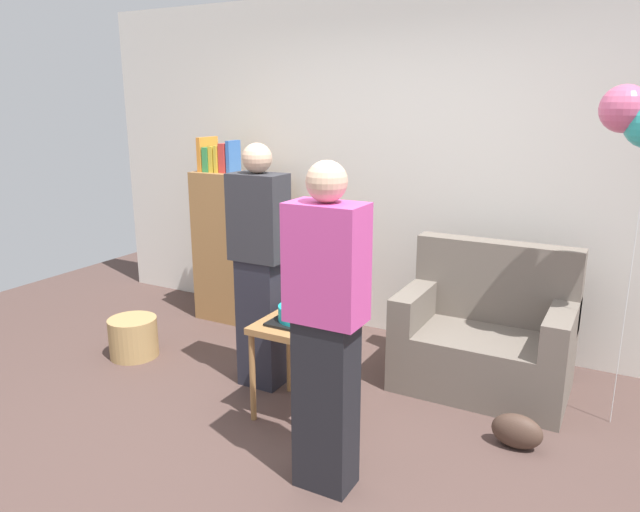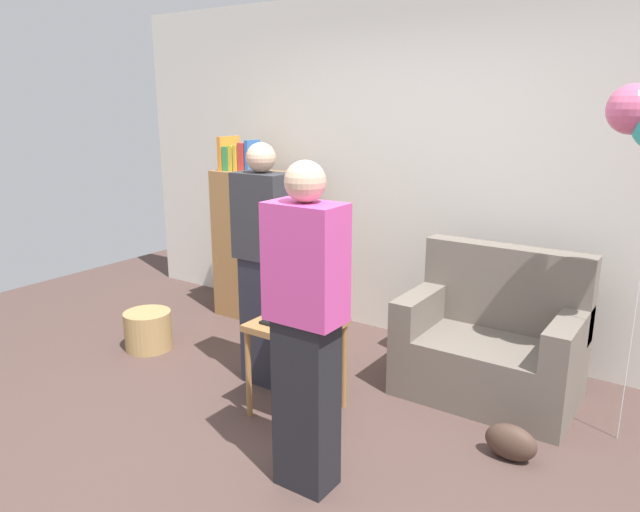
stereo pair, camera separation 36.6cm
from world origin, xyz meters
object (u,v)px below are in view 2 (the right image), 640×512
Objects in this scene: person_holding_cake at (306,330)px; wicker_basket at (148,330)px; couch at (491,345)px; bookshelf at (259,244)px; birthday_cake at (296,314)px; handbag at (511,442)px; person_blowing_candles at (264,265)px; side_table at (297,336)px.

person_holding_cake reaches higher than wicker_basket.
couch is 3.06× the size of wicker_basket.
bookshelf reaches higher than wicker_basket.
bookshelf is at bearing 137.57° from birthday_cake.
wicker_basket is 2.80m from handbag.
bookshelf is 0.97× the size of person_blowing_candles.
birthday_cake is (1.27, -1.17, -0.03)m from bookshelf.
wicker_basket is (-2.44, -0.79, -0.19)m from couch.
birthday_cake is at bearing -55.99° from person_holding_cake.
person_blowing_candles is 5.82× the size of handbag.
person_holding_cake is at bearing -18.65° from wicker_basket.
person_blowing_candles reaches higher than birthday_cake.
bookshelf is 2.66× the size of side_table.
person_holding_cake is at bearing -60.52° from person_blowing_candles.
person_blowing_candles is 1.84m from handbag.
bookshelf is 1.28m from person_blowing_candles.
couch reaches higher than side_table.
bookshelf is 5.66× the size of handbag.
side_table is at bearing -4.68° from wicker_basket.
bookshelf is 0.97× the size of person_holding_cake.
person_blowing_candles is (-1.33, -0.70, 0.49)m from couch.
side_table is at bearing -42.43° from bookshelf.
birthday_cake is at bearing -46.84° from person_blowing_candles.
person_holding_cake is at bearing -134.77° from handbag.
person_holding_cake reaches higher than side_table.
side_table is 0.14m from birthday_cake.
person_blowing_candles is at bearing -46.92° from person_holding_cake.
person_blowing_candles is at bearing -152.33° from couch.
couch is at bearing 17.94° from wicker_basket.
wicker_basket is 1.29× the size of handbag.
wicker_basket is (-0.26, -1.04, -0.53)m from bookshelf.
birthday_cake is (-0.90, -0.92, 0.31)m from couch.
bookshelf is at bearing 137.57° from side_table.
bookshelf is at bearing 159.90° from handbag.
side_table is 0.58m from person_blowing_candles.
side_table is at bearing -46.84° from person_blowing_candles.
couch is at bearing -6.53° from bookshelf.
couch is at bearing 45.50° from birthday_cake.
side_table is 1.87× the size of birthday_cake.
side_table is 1.66× the size of wicker_basket.
birthday_cake is at bearing -42.43° from bookshelf.
side_table is 0.37× the size of person_blowing_candles.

